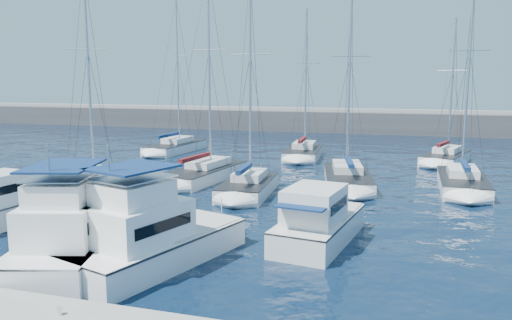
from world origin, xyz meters
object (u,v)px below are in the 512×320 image
(motor_yacht_stbd_outer, at_px, (318,224))
(sailboat_mid_b, at_px, (205,173))
(sailboat_back_b, at_px, (304,153))
(motor_yacht_port_inner, at_px, (75,234))
(motor_yacht_stbd_inner, at_px, (150,239))
(motor_yacht_port_outer, at_px, (4,206))
(sailboat_mid_d, at_px, (347,178))
(sailboat_back_c, at_px, (446,158))
(sailboat_mid_c, at_px, (248,186))
(sailboat_mid_a, at_px, (91,184))
(sailboat_mid_e, at_px, (462,182))
(sailboat_back_a, at_px, (176,147))

(motor_yacht_stbd_outer, xyz_separation_m, sailboat_mid_b, (-10.90, 12.53, -0.41))
(sailboat_back_b, bearing_deg, motor_yacht_port_inner, -100.78)
(motor_yacht_stbd_inner, bearing_deg, sailboat_back_b, 106.36)
(motor_yacht_port_outer, bearing_deg, motor_yacht_stbd_inner, -11.68)
(sailboat_mid_d, distance_m, sailboat_back_c, 14.55)
(motor_yacht_port_inner, height_order, sailboat_mid_c, sailboat_mid_c)
(motor_yacht_stbd_inner, height_order, motor_yacht_stbd_outer, motor_yacht_stbd_inner)
(motor_yacht_stbd_outer, bearing_deg, motor_yacht_port_outer, -165.85)
(sailboat_back_b, bearing_deg, sailboat_mid_b, -115.27)
(motor_yacht_port_inner, distance_m, motor_yacht_stbd_inner, 3.38)
(sailboat_mid_d, bearing_deg, sailboat_mid_c, -150.11)
(sailboat_mid_a, bearing_deg, motor_yacht_port_inner, -74.30)
(motor_yacht_port_inner, bearing_deg, sailboat_mid_d, 47.57)
(motor_yacht_stbd_outer, distance_m, sailboat_mid_d, 13.83)
(sailboat_mid_a, relative_size, sailboat_back_b, 1.05)
(motor_yacht_stbd_outer, bearing_deg, motor_yacht_stbd_inner, -133.47)
(motor_yacht_port_outer, relative_size, motor_yacht_stbd_inner, 0.86)
(motor_yacht_stbd_inner, distance_m, sailboat_mid_e, 23.86)
(sailboat_mid_d, xyz_separation_m, sailboat_back_a, (-19.58, 11.82, 0.02))
(motor_yacht_stbd_inner, distance_m, sailboat_back_a, 33.37)
(motor_yacht_port_outer, bearing_deg, sailboat_mid_c, 50.05)
(motor_yacht_stbd_inner, relative_size, sailboat_mid_a, 0.56)
(sailboat_mid_c, relative_size, sailboat_mid_e, 0.96)
(sailboat_mid_d, relative_size, sailboat_back_b, 1.01)
(motor_yacht_port_outer, height_order, sailboat_mid_d, sailboat_mid_d)
(sailboat_mid_d, bearing_deg, sailboat_back_b, 105.14)
(motor_yacht_port_outer, xyz_separation_m, sailboat_mid_b, (5.74, 14.17, -0.41))
(sailboat_mid_c, bearing_deg, sailboat_mid_a, -171.12)
(sailboat_mid_b, distance_m, sailboat_back_a, 15.83)
(sailboat_mid_a, distance_m, sailboat_back_a, 19.55)
(motor_yacht_stbd_inner, xyz_separation_m, sailboat_mid_d, (6.00, 18.66, -0.62))
(motor_yacht_stbd_outer, relative_size, sailboat_back_c, 0.53)
(motor_yacht_port_inner, distance_m, sailboat_mid_d, 21.21)
(sailboat_mid_a, height_order, sailboat_mid_b, sailboat_mid_b)
(sailboat_mid_d, bearing_deg, sailboat_back_a, 138.46)
(motor_yacht_stbd_inner, distance_m, sailboat_mid_b, 18.00)
(sailboat_mid_d, relative_size, sailboat_back_a, 0.91)
(motor_yacht_port_outer, xyz_separation_m, sailboat_back_c, (24.11, 27.84, -0.43))
(sailboat_back_a, height_order, sailboat_back_b, sailboat_back_a)
(sailboat_back_a, relative_size, sailboat_back_c, 1.21)
(motor_yacht_stbd_inner, xyz_separation_m, sailboat_back_c, (13.65, 31.03, -0.62))
(sailboat_mid_b, bearing_deg, sailboat_mid_c, -31.57)
(sailboat_mid_c, distance_m, sailboat_back_a, 21.69)
(sailboat_mid_a, height_order, sailboat_back_c, sailboat_mid_a)
(sailboat_mid_e, bearing_deg, sailboat_mid_b, -173.05)
(sailboat_mid_a, xyz_separation_m, sailboat_mid_e, (24.60, 8.20, -0.00))
(sailboat_mid_a, bearing_deg, sailboat_mid_b, 29.71)
(sailboat_mid_e, xyz_separation_m, sailboat_back_a, (-27.53, 11.13, 0.01))
(sailboat_back_a, xyz_separation_m, sailboat_back_b, (13.97, -0.09, -0.01))
(sailboat_mid_e, height_order, sailboat_back_b, sailboat_mid_e)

